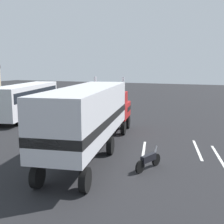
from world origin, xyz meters
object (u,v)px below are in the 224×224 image
object	(u,v)px
semi_truck	(93,113)
person_bystander	(67,130)
parked_bus	(27,98)
motorcycle	(149,160)

from	to	relation	value
semi_truck	person_bystander	bearing A→B (deg)	64.02
person_bystander	parked_bus	xyz separation A→B (m)	(6.83, 8.67, 1.17)
person_bystander	parked_bus	bearing A→B (deg)	51.77
semi_truck	parked_bus	size ratio (longest dim) A/B	1.27
semi_truck	parked_bus	world-z (taller)	semi_truck
person_bystander	motorcycle	distance (m)	7.13
person_bystander	motorcycle	size ratio (longest dim) A/B	0.81
parked_bus	motorcycle	world-z (taller)	parked_bus
motorcycle	parked_bus	bearing A→B (deg)	57.67
semi_truck	parked_bus	distance (m)	13.96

